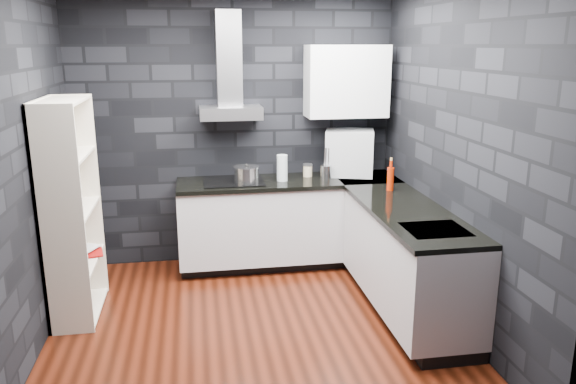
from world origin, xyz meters
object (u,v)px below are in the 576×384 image
object	(u,v)px
pot	(247,175)
utensil_crock	(326,172)
glass_vase	(282,168)
fruit_bowl	(68,210)
appliance_garage	(349,153)
storage_jar	(308,171)
bookshelf	(71,210)
red_bottle	(390,179)

from	to	relation	value
pot	utensil_crock	size ratio (longest dim) A/B	1.70
glass_vase	fruit_bowl	size ratio (longest dim) A/B	1.30
utensil_crock	appliance_garage	distance (m)	0.36
pot	storage_jar	world-z (taller)	pot
fruit_bowl	utensil_crock	bearing A→B (deg)	19.63
pot	bookshelf	bearing A→B (deg)	-155.83
storage_jar	red_bottle	distance (m)	0.93
storage_jar	red_bottle	bearing A→B (deg)	-46.49
storage_jar	utensil_crock	world-z (taller)	utensil_crock
glass_vase	bookshelf	distance (m)	1.99
pot	appliance_garage	size ratio (longest dim) A/B	0.50
fruit_bowl	red_bottle	bearing A→B (deg)	6.07
utensil_crock	fruit_bowl	xyz separation A→B (m)	(-2.29, -0.82, -0.03)
storage_jar	utensil_crock	xyz separation A→B (m)	(0.16, -0.15, 0.01)
bookshelf	fruit_bowl	size ratio (longest dim) A/B	9.09
glass_vase	utensil_crock	distance (m)	0.44
pot	appliance_garage	distance (m)	1.11
appliance_garage	fruit_bowl	distance (m)	2.76
pot	storage_jar	size ratio (longest dim) A/B	2.11
appliance_garage	red_bottle	bearing A→B (deg)	-56.83
glass_vase	red_bottle	xyz separation A→B (m)	(0.92, -0.53, -0.02)
glass_vase	bookshelf	world-z (taller)	bookshelf
fruit_bowl	storage_jar	bearing A→B (deg)	24.43
red_bottle	appliance_garage	bearing A→B (deg)	106.53
red_bottle	utensil_crock	bearing A→B (deg)	132.81
utensil_crock	bookshelf	xyz separation A→B (m)	(-2.29, -0.71, -0.07)
red_bottle	bookshelf	bearing A→B (deg)	-176.06
storage_jar	bookshelf	bearing A→B (deg)	-157.93
pot	red_bottle	size ratio (longest dim) A/B	1.12
appliance_garage	fruit_bowl	bearing A→B (deg)	-142.52
storage_jar	fruit_bowl	world-z (taller)	storage_jar
bookshelf	pot	bearing A→B (deg)	38.63
pot	fruit_bowl	bearing A→B (deg)	-152.59
bookshelf	fruit_bowl	xyz separation A→B (m)	(0.00, -0.10, 0.04)
glass_vase	storage_jar	distance (m)	0.32
glass_vase	storage_jar	size ratio (longest dim) A/B	2.29
glass_vase	bookshelf	size ratio (longest dim) A/B	0.14
utensil_crock	glass_vase	bearing A→B (deg)	178.32
glass_vase	appliance_garage	bearing A→B (deg)	11.68
pot	glass_vase	bearing A→B (deg)	8.90
pot	appliance_garage	world-z (taller)	appliance_garage
glass_vase	utensil_crock	bearing A→B (deg)	-1.68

